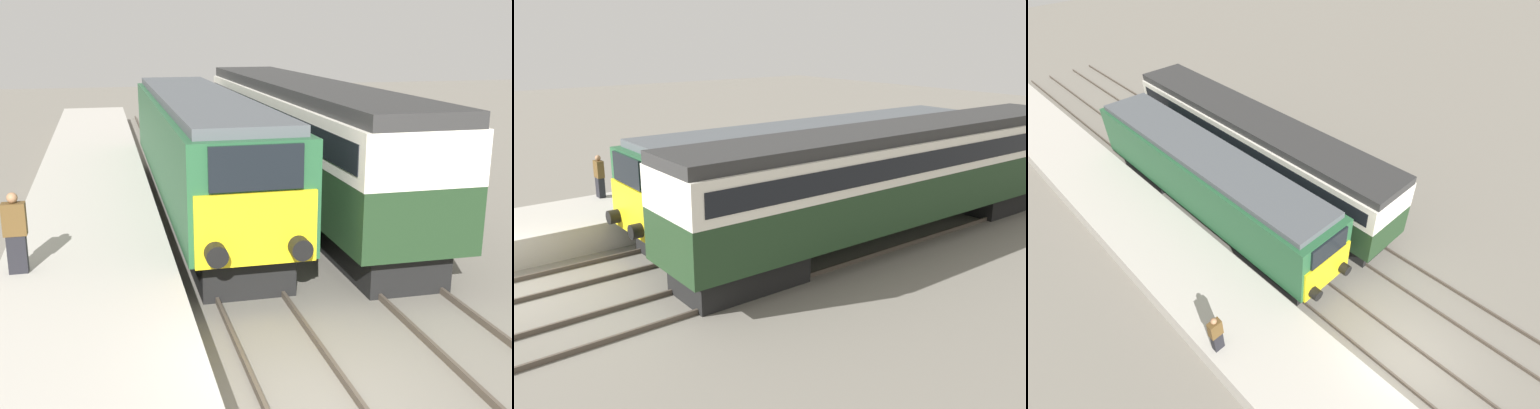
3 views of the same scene
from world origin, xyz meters
The scene contains 7 objects.
ground_plane centered at (0.00, 0.00, 0.00)m, with size 120.00×120.00×0.00m, color slate.
platform_left centered at (-3.30, 8.00, 0.48)m, with size 3.50×50.00×0.96m.
rails_near_track centered at (0.00, 5.00, 0.07)m, with size 1.51×60.00×0.14m.
rails_far_track centered at (3.40, 5.00, 0.07)m, with size 1.50×60.00×0.14m.
locomotive centered at (0.00, 11.36, 2.10)m, with size 2.70×15.48×3.72m.
passenger_carriage centered at (3.40, 11.88, 2.41)m, with size 2.75×17.05×3.99m.
person_on_platform centered at (-4.59, 4.61, 1.76)m, with size 0.44×0.26×1.61m.
Camera 3 is at (-8.08, -2.09, 13.24)m, focal length 28.00 mm.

